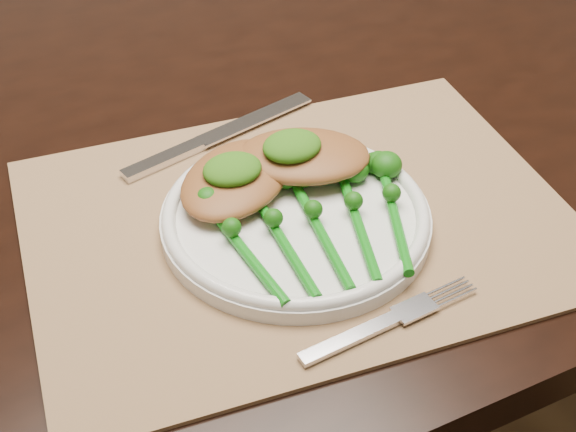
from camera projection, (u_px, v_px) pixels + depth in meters
name	position (u px, v px, depth m)	size (l,w,h in m)	color
dining_table	(258.00, 329.00, 1.15)	(1.62, 0.94, 0.75)	black
placemat	(299.00, 221.00, 0.75)	(0.50, 0.37, 0.00)	#8C6A47
dinner_plate	(296.00, 216.00, 0.74)	(0.25, 0.25, 0.02)	silver
knife	(203.00, 142.00, 0.84)	(0.23, 0.08, 0.01)	silver
fork	(401.00, 315.00, 0.65)	(0.17, 0.03, 0.01)	silver
chicken_fillet_left	(236.00, 179.00, 0.75)	(0.13, 0.09, 0.03)	brown
chicken_fillet_right	(303.00, 156.00, 0.77)	(0.13, 0.09, 0.03)	brown
pesto_dollop_left	(232.00, 169.00, 0.74)	(0.06, 0.05, 0.02)	#1D4C0A
pesto_dollop_right	(292.00, 146.00, 0.76)	(0.06, 0.05, 0.02)	#1D4C0A
broccolini_bundle	(321.00, 233.00, 0.71)	(0.18, 0.20, 0.04)	#0E6A0F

